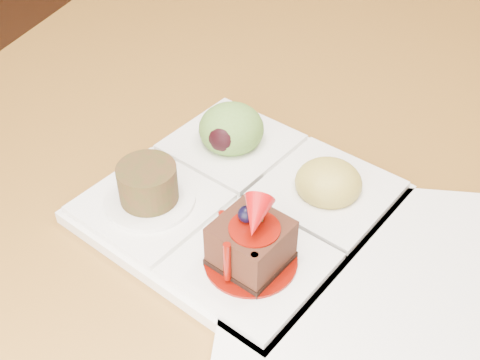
% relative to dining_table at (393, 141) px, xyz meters
% --- Properties ---
extents(dining_table, '(1.00, 1.80, 0.75)m').
position_rel_dining_table_xyz_m(dining_table, '(0.00, 0.00, 0.00)').
color(dining_table, brown).
rests_on(dining_table, ground).
extents(sampler_plate, '(0.29, 0.29, 0.09)m').
position_rel_dining_table_xyz_m(sampler_plate, '(-0.11, -0.24, 0.09)').
color(sampler_plate, white).
rests_on(sampler_plate, dining_table).
extents(second_plate, '(0.30, 0.30, 0.01)m').
position_rel_dining_table_xyz_m(second_plate, '(0.04, -0.30, 0.07)').
color(second_plate, white).
rests_on(second_plate, dining_table).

